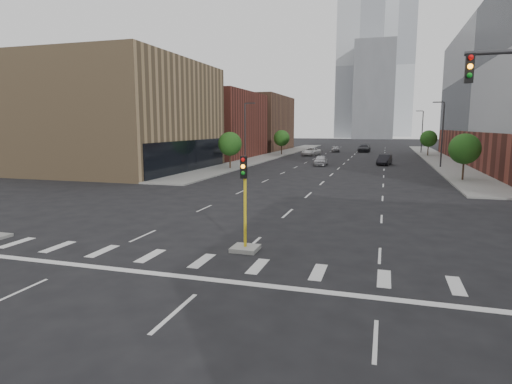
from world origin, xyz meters
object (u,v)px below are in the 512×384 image
at_px(median_traffic_signal, 245,230).
at_px(car_far_left, 311,152).
at_px(car_deep_right, 364,148).
at_px(car_distant, 335,149).
at_px(car_mid_right, 385,160).
at_px(car_near_left, 321,160).

distance_m(median_traffic_signal, car_far_left, 66.58).
height_order(car_deep_right, car_distant, car_deep_right).
xyz_separation_m(car_mid_right, car_far_left, (-13.98, 17.48, 0.00)).
relative_size(car_near_left, car_mid_right, 0.92).
bearing_deg(car_deep_right, car_far_left, -118.84).
xyz_separation_m(car_far_left, car_distant, (3.23, 13.73, -0.07)).
bearing_deg(median_traffic_signal, car_near_left, 93.86).
xyz_separation_m(car_near_left, car_deep_right, (4.53, 36.33, 0.12)).
bearing_deg(car_distant, car_near_left, -96.10).
bearing_deg(car_distant, car_far_left, -112.14).
relative_size(car_mid_right, car_far_left, 0.84).
relative_size(median_traffic_signal, car_deep_right, 0.74).
bearing_deg(median_traffic_signal, car_far_left, 96.87).
relative_size(car_far_left, car_distant, 1.34).
bearing_deg(car_mid_right, car_distant, 117.32).
relative_size(median_traffic_signal, car_distant, 1.04).
distance_m(car_deep_right, car_distant, 6.42).
bearing_deg(car_deep_right, car_distant, -163.57).
bearing_deg(median_traffic_signal, car_distant, 93.40).
relative_size(car_near_left, car_distant, 1.04).
relative_size(car_deep_right, car_distant, 1.41).
distance_m(median_traffic_signal, car_deep_right, 81.32).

